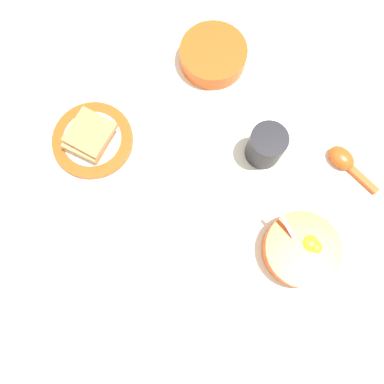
% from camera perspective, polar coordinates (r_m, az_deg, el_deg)
% --- Properties ---
extents(ground_plane, '(3.00, 3.00, 0.00)m').
position_cam_1_polar(ground_plane, '(0.79, 1.01, 2.52)').
color(ground_plane, silver).
extents(egg_bowl, '(0.15, 0.15, 0.07)m').
position_cam_1_polar(egg_bowl, '(0.77, 16.28, -8.39)').
color(egg_bowl, '#DB5119').
rests_on(egg_bowl, ground_plane).
extents(toast_plate, '(0.17, 0.17, 0.02)m').
position_cam_1_polar(toast_plate, '(0.83, -14.86, 7.66)').
color(toast_plate, '#DB5119').
rests_on(toast_plate, ground_plane).
extents(toast_sandwich, '(0.10, 0.10, 0.04)m').
position_cam_1_polar(toast_sandwich, '(0.81, -15.40, 8.17)').
color(toast_sandwich, tan).
rests_on(toast_sandwich, toast_plate).
extents(soup_spoon, '(0.13, 0.05, 0.03)m').
position_cam_1_polar(soup_spoon, '(0.85, 22.25, 4.38)').
color(soup_spoon, '#DB5119').
rests_on(soup_spoon, ground_plane).
extents(congee_bowl, '(0.15, 0.15, 0.04)m').
position_cam_1_polar(congee_bowl, '(0.88, 3.24, 20.15)').
color(congee_bowl, '#DB5119').
rests_on(congee_bowl, ground_plane).
extents(drinking_cup, '(0.08, 0.08, 0.08)m').
position_cam_1_polar(drinking_cup, '(0.78, 11.23, 6.96)').
color(drinking_cup, black).
rests_on(drinking_cup, ground_plane).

